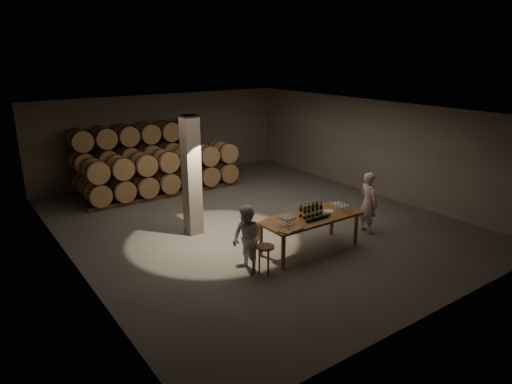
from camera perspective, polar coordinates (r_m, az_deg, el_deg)
room at (r=12.14m, az=-8.06°, el=2.00°), size 12.00×12.00×12.00m
tasting_table at (r=11.25m, az=6.79°, el=-3.52°), size 2.60×1.10×0.90m
barrel_stack_back at (r=16.87m, az=-14.56°, el=4.52°), size 4.70×0.95×2.31m
barrel_stack_front at (r=15.84m, az=-11.30°, el=2.55°), size 5.48×0.95×1.57m
bottle_cluster at (r=11.22m, az=6.88°, el=-2.35°), size 0.61×0.24×0.34m
lying_bottles at (r=10.98m, az=7.73°, el=-3.26°), size 0.79×0.09×0.09m
glass_cluster_left at (r=10.65m, az=3.91°, el=-3.28°), size 0.31×0.31×0.19m
glass_cluster_right at (r=11.74m, az=10.48°, el=-1.67°), size 0.30×0.41×0.16m
plate at (r=11.59m, az=9.05°, el=-2.38°), size 0.27×0.27×0.02m
notebook_near at (r=10.37m, az=4.98°, el=-4.61°), size 0.30×0.25×0.03m
notebook_corner at (r=10.21m, az=3.72°, el=-4.95°), size 0.31×0.35×0.03m
pen at (r=10.47m, az=5.65°, el=-4.46°), size 0.12×0.05×0.01m
stool at (r=10.12m, az=1.18°, el=-7.39°), size 0.40×0.40×0.66m
person_man at (r=12.66m, az=13.86°, el=-1.29°), size 0.48×0.66×1.68m
person_woman at (r=10.09m, az=-1.14°, el=-6.00°), size 0.61×0.77×1.56m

